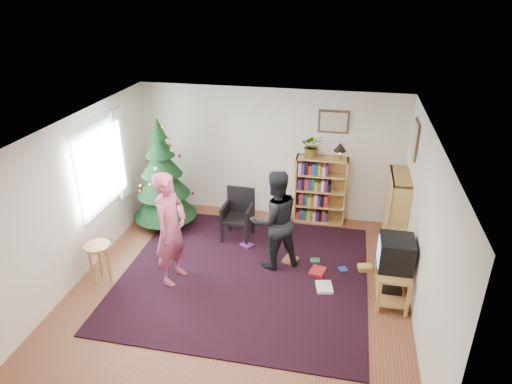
% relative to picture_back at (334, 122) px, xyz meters
% --- Properties ---
extents(floor, '(5.00, 5.00, 0.00)m').
position_rel_picture_back_xyz_m(floor, '(-1.15, -2.48, -1.95)').
color(floor, brown).
rests_on(floor, ground).
extents(ceiling, '(5.00, 5.00, 0.00)m').
position_rel_picture_back_xyz_m(ceiling, '(-1.15, -2.48, 0.55)').
color(ceiling, white).
rests_on(ceiling, wall_back).
extents(wall_back, '(5.00, 0.02, 2.50)m').
position_rel_picture_back_xyz_m(wall_back, '(-1.15, 0.02, -0.70)').
color(wall_back, silver).
rests_on(wall_back, floor).
extents(wall_front, '(5.00, 0.02, 2.50)m').
position_rel_picture_back_xyz_m(wall_front, '(-1.15, -4.97, -0.70)').
color(wall_front, silver).
rests_on(wall_front, floor).
extents(wall_left, '(0.02, 5.00, 2.50)m').
position_rel_picture_back_xyz_m(wall_left, '(-3.65, -2.48, -0.70)').
color(wall_left, silver).
rests_on(wall_left, floor).
extents(wall_right, '(0.02, 5.00, 2.50)m').
position_rel_picture_back_xyz_m(wall_right, '(1.35, -2.48, -0.70)').
color(wall_right, silver).
rests_on(wall_right, floor).
extents(rug, '(3.80, 3.60, 0.02)m').
position_rel_picture_back_xyz_m(rug, '(-1.15, -2.17, -1.94)').
color(rug, black).
rests_on(rug, floor).
extents(window_pane, '(0.04, 1.20, 1.40)m').
position_rel_picture_back_xyz_m(window_pane, '(-3.62, -1.88, -0.45)').
color(window_pane, silver).
rests_on(window_pane, wall_left).
extents(curtain, '(0.06, 0.35, 1.60)m').
position_rel_picture_back_xyz_m(curtain, '(-3.58, -1.18, -0.45)').
color(curtain, white).
rests_on(curtain, wall_left).
extents(picture_back, '(0.55, 0.03, 0.42)m').
position_rel_picture_back_xyz_m(picture_back, '(0.00, 0.00, 0.00)').
color(picture_back, '#4C3319').
rests_on(picture_back, wall_back).
extents(picture_right, '(0.03, 0.50, 0.60)m').
position_rel_picture_back_xyz_m(picture_right, '(1.33, -0.73, 0.00)').
color(picture_right, '#4C3319').
rests_on(picture_right, wall_right).
extents(christmas_tree, '(1.16, 1.16, 2.11)m').
position_rel_picture_back_xyz_m(christmas_tree, '(-2.97, -0.90, -1.07)').
color(christmas_tree, '#3F2816').
rests_on(christmas_tree, rug).
extents(bookshelf_back, '(0.95, 0.30, 1.30)m').
position_rel_picture_back_xyz_m(bookshelf_back, '(-0.15, -0.14, -1.29)').
color(bookshelf_back, '#C49246').
rests_on(bookshelf_back, floor).
extents(bookshelf_right, '(0.30, 0.95, 1.30)m').
position_rel_picture_back_xyz_m(bookshelf_right, '(1.19, -0.70, -1.29)').
color(bookshelf_right, '#C49246').
rests_on(bookshelf_right, floor).
extents(tv_stand, '(0.45, 0.81, 0.55)m').
position_rel_picture_back_xyz_m(tv_stand, '(1.07, -2.29, -1.63)').
color(tv_stand, '#C49246').
rests_on(tv_stand, floor).
extents(crt_tv, '(0.48, 0.51, 0.45)m').
position_rel_picture_back_xyz_m(crt_tv, '(1.07, -2.29, -1.18)').
color(crt_tv, black).
rests_on(crt_tv, tv_stand).
extents(armchair, '(0.53, 0.53, 0.92)m').
position_rel_picture_back_xyz_m(armchair, '(-1.52, -1.01, -1.46)').
color(armchair, black).
rests_on(armchair, rug).
extents(stool, '(0.39, 0.39, 0.66)m').
position_rel_picture_back_xyz_m(stool, '(-3.28, -2.77, -1.44)').
color(stool, '#C49246').
rests_on(stool, floor).
extents(person_standing, '(0.54, 0.72, 1.80)m').
position_rel_picture_back_xyz_m(person_standing, '(-2.20, -2.49, -1.05)').
color(person_standing, '#AF4662').
rests_on(person_standing, rug).
extents(person_by_chair, '(1.02, 0.96, 1.67)m').
position_rel_picture_back_xyz_m(person_by_chair, '(-0.74, -1.80, -1.12)').
color(person_by_chair, black).
rests_on(person_by_chair, rug).
extents(potted_plant, '(0.42, 0.37, 0.44)m').
position_rel_picture_back_xyz_m(potted_plant, '(-0.35, -0.14, -0.43)').
color(potted_plant, gray).
rests_on(potted_plant, bookshelf_back).
extents(table_lamp, '(0.23, 0.23, 0.31)m').
position_rel_picture_back_xyz_m(table_lamp, '(0.15, -0.14, -0.44)').
color(table_lamp, '#A57F33').
rests_on(table_lamp, bookshelf_back).
extents(floor_clutter, '(2.22, 1.14, 0.08)m').
position_rel_picture_back_xyz_m(floor_clutter, '(-0.10, -1.75, -1.91)').
color(floor_clutter, '#A51E19').
rests_on(floor_clutter, rug).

